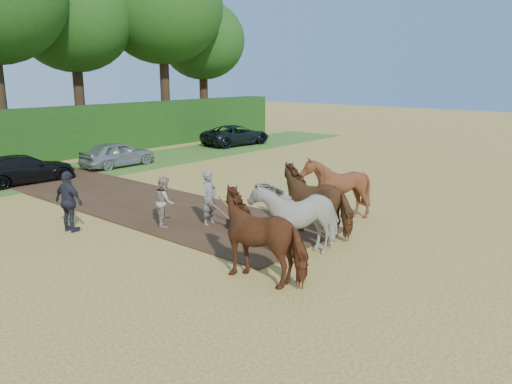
# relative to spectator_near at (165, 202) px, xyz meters

# --- Properties ---
(ground) EXTENTS (120.00, 120.00, 0.00)m
(ground) POSITION_rel_spectator_near_xyz_m (-0.21, -3.35, -0.83)
(ground) COLOR gold
(ground) RESTS_ON ground
(earth_strip) EXTENTS (4.50, 17.00, 0.05)m
(earth_strip) POSITION_rel_spectator_near_xyz_m (1.29, 3.65, -0.81)
(earth_strip) COLOR #472D1C
(earth_strip) RESTS_ON ground
(grass_verge) EXTENTS (50.00, 5.00, 0.03)m
(grass_verge) POSITION_rel_spectator_near_xyz_m (-0.21, 10.65, -0.82)
(grass_verge) COLOR #38601E
(grass_verge) RESTS_ON ground
(spectator_near) EXTENTS (1.01, 1.02, 1.66)m
(spectator_near) POSITION_rel_spectator_near_xyz_m (0.00, 0.00, 0.00)
(spectator_near) COLOR #C3B499
(spectator_near) RESTS_ON ground
(spectator_far) EXTENTS (0.66, 1.22, 1.97)m
(spectator_far) POSITION_rel_spectator_near_xyz_m (-2.35, 1.85, 0.15)
(spectator_far) COLOR #22232D
(spectator_far) RESTS_ON ground
(plough_team) EXTENTS (7.32, 5.80, 2.20)m
(plough_team) POSITION_rel_spectator_near_xyz_m (1.58, -4.46, 0.26)
(plough_team) COLOR #5D3017
(plough_team) RESTS_ON ground
(parked_cars) EXTENTS (35.61, 3.68, 1.47)m
(parked_cars) POSITION_rel_spectator_near_xyz_m (-0.16, 10.56, -0.14)
(parked_cars) COLOR #B9BAC1
(parked_cars) RESTS_ON ground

